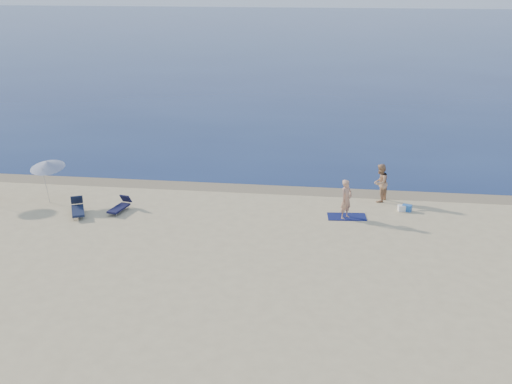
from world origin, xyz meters
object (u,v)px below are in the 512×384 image
blue_cooler (407,208)px  person_right (380,183)px  person_left (346,199)px  umbrella_near (47,165)px

blue_cooler → person_right: bearing=157.0°
person_left → person_right: person_right is taller
person_left → umbrella_near: size_ratio=0.84×
blue_cooler → umbrella_near: bearing=-155.9°
person_left → blue_cooler: person_left is taller
person_right → umbrella_near: 16.23m
person_right → umbrella_near: size_ratio=0.86×
person_left → umbrella_near: 14.45m
person_left → person_right: 3.01m
person_right → person_left: bearing=-9.1°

